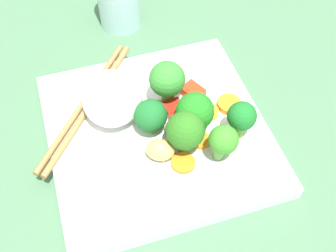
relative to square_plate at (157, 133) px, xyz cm
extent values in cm
cube|color=#446F4E|center=(0.00, 0.00, -1.91)|extent=(110.00, 110.00, 2.00)
cube|color=white|center=(0.00, 0.00, 0.00)|extent=(26.46, 26.46, 1.83)
ellipsoid|color=white|center=(3.99, -3.90, 3.71)|extent=(9.60, 9.88, 5.59)
cylinder|color=#6EA04C|center=(-3.98, 1.53, 1.95)|extent=(2.24, 2.31, 2.25)
sphere|color=#1F771E|center=(-3.88, 1.81, 4.38)|extent=(4.33, 4.33, 4.33)
cylinder|color=#629F3A|center=(-8.54, 4.32, 2.09)|extent=(1.55, 1.64, 2.47)
sphere|color=#1A6C26|center=(-8.51, 4.13, 4.19)|extent=(3.33, 3.33, 3.33)
cylinder|color=#67B14E|center=(0.63, 0.28, 1.63)|extent=(1.56, 1.35, 1.63)
sphere|color=#1B6429|center=(0.70, 0.17, 3.54)|extent=(3.80, 3.80, 3.80)
cylinder|color=#70A350|center=(-2.72, -3.52, 2.29)|extent=(1.73, 1.79, 2.79)
sphere|color=#338430|center=(-2.53, -3.30, 5.02)|extent=(4.26, 4.26, 4.26)
cylinder|color=#609B46|center=(-4.97, 6.20, 2.02)|extent=(1.72, 1.82, 2.32)
sphere|color=#3A8A29|center=(-5.25, 6.30, 4.16)|extent=(3.27, 3.27, 3.27)
cylinder|color=#539D42|center=(-1.92, 3.87, 2.09)|extent=(2.02, 2.03, 2.36)
sphere|color=#2A6C1D|center=(-1.86, 3.92, 4.49)|extent=(4.25, 4.25, 4.25)
cylinder|color=orange|center=(-6.44, -0.24, 1.15)|extent=(2.80, 2.80, 0.48)
cylinder|color=orange|center=(-3.99, 3.54, 1.14)|extent=(3.01, 3.01, 0.45)
cylinder|color=orange|center=(-0.97, 5.72, 1.18)|extent=(3.76, 3.76, 0.54)
cylinder|color=orange|center=(-6.47, 4.38, 1.20)|extent=(3.27, 3.27, 0.57)
cylinder|color=orange|center=(-9.33, -0.14, 1.30)|extent=(3.12, 3.12, 0.78)
cube|color=red|center=(-2.65, -1.23, 1.60)|extent=(2.22, 2.80, 1.37)
cube|color=red|center=(-5.91, -3.26, 1.53)|extent=(2.94, 3.23, 1.22)
ellipsoid|color=tan|center=(-1.95, 1.05, 1.73)|extent=(3.58, 3.26, 1.64)
ellipsoid|color=tan|center=(1.01, 3.86, 2.17)|extent=(3.98, 3.68, 2.52)
ellipsoid|color=tan|center=(-0.73, -2.35, 1.69)|extent=(3.40, 3.36, 1.56)
cylinder|color=#A17441|center=(7.20, -6.54, 1.28)|extent=(14.98, 16.47, 0.73)
cylinder|color=#A17441|center=(6.50, -5.91, 1.28)|extent=(14.98, 16.47, 0.73)
camera|label=1|loc=(9.46, 28.38, 40.48)|focal=45.23mm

